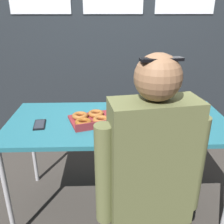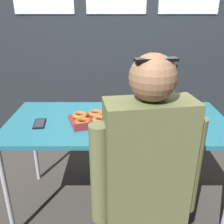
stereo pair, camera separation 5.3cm
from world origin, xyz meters
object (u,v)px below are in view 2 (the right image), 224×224
cell_phone (40,123)px  person_seated (146,191)px  donut_box (97,118)px  coffee_urn (159,88)px

cell_phone → person_seated: bearing=-46.5°
donut_box → person_seated: size_ratio=0.33×
person_seated → donut_box: bearing=-73.3°
cell_phone → person_seated: 0.84m
donut_box → person_seated: 0.64m
cell_phone → person_seated: (0.65, -0.52, -0.12)m
coffee_urn → cell_phone: (-0.82, -0.22, -0.18)m
donut_box → cell_phone: donut_box is taller
donut_box → coffee_urn: 0.50m
donut_box → cell_phone: bearing=168.8°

